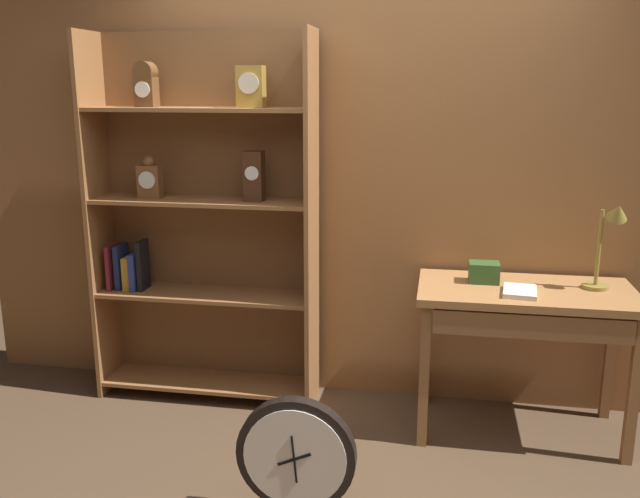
{
  "coord_description": "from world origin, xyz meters",
  "views": [
    {
      "loc": [
        0.43,
        -2.52,
        1.82
      ],
      "look_at": [
        -0.16,
        0.75,
        1.01
      ],
      "focal_mm": 37.79,
      "sensor_mm": 36.0,
      "label": 1
    }
  ],
  "objects_px": {
    "workbench": "(526,310)",
    "open_repair_manual": "(520,292)",
    "round_clock_large": "(296,458)",
    "desk_lamp": "(609,236)",
    "toolbox_small": "(484,272)",
    "bookshelf": "(202,223)"
  },
  "relations": [
    {
      "from": "toolbox_small",
      "to": "round_clock_large",
      "type": "bearing_deg",
      "value": -127.8
    },
    {
      "from": "bookshelf",
      "to": "open_repair_manual",
      "type": "xyz_separation_m",
      "value": [
        1.76,
        -0.27,
        -0.23
      ]
    },
    {
      "from": "desk_lamp",
      "to": "toolbox_small",
      "type": "distance_m",
      "value": 0.64
    },
    {
      "from": "desk_lamp",
      "to": "workbench",
      "type": "bearing_deg",
      "value": -171.46
    },
    {
      "from": "desk_lamp",
      "to": "open_repair_manual",
      "type": "relative_size",
      "value": 2.15
    },
    {
      "from": "toolbox_small",
      "to": "open_repair_manual",
      "type": "bearing_deg",
      "value": -47.68
    },
    {
      "from": "bookshelf",
      "to": "round_clock_large",
      "type": "bearing_deg",
      "value": -54.68
    },
    {
      "from": "round_clock_large",
      "to": "desk_lamp",
      "type": "bearing_deg",
      "value": 35.23
    },
    {
      "from": "workbench",
      "to": "round_clock_large",
      "type": "height_order",
      "value": "workbench"
    },
    {
      "from": "desk_lamp",
      "to": "bookshelf",
      "type": "bearing_deg",
      "value": 176.69
    },
    {
      "from": "workbench",
      "to": "desk_lamp",
      "type": "relative_size",
      "value": 2.34
    },
    {
      "from": "desk_lamp",
      "to": "open_repair_manual",
      "type": "height_order",
      "value": "desk_lamp"
    },
    {
      "from": "bookshelf",
      "to": "round_clock_large",
      "type": "xyz_separation_m",
      "value": [
        0.79,
        -1.12,
        -0.77
      ]
    },
    {
      "from": "bookshelf",
      "to": "toolbox_small",
      "type": "height_order",
      "value": "bookshelf"
    },
    {
      "from": "bookshelf",
      "to": "toolbox_small",
      "type": "distance_m",
      "value": 1.61
    },
    {
      "from": "desk_lamp",
      "to": "open_repair_manual",
      "type": "bearing_deg",
      "value": -162.08
    },
    {
      "from": "open_repair_manual",
      "to": "bookshelf",
      "type": "bearing_deg",
      "value": 177.71
    },
    {
      "from": "desk_lamp",
      "to": "open_repair_manual",
      "type": "xyz_separation_m",
      "value": [
        -0.43,
        -0.14,
        -0.27
      ]
    },
    {
      "from": "workbench",
      "to": "desk_lamp",
      "type": "xyz_separation_m",
      "value": [
        0.38,
        0.06,
        0.39
      ]
    },
    {
      "from": "workbench",
      "to": "open_repair_manual",
      "type": "height_order",
      "value": "open_repair_manual"
    },
    {
      "from": "workbench",
      "to": "toolbox_small",
      "type": "height_order",
      "value": "toolbox_small"
    },
    {
      "from": "desk_lamp",
      "to": "round_clock_large",
      "type": "relative_size",
      "value": 0.85
    }
  ]
}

